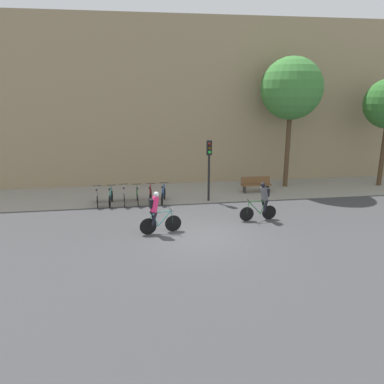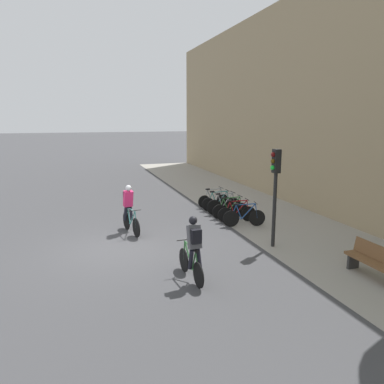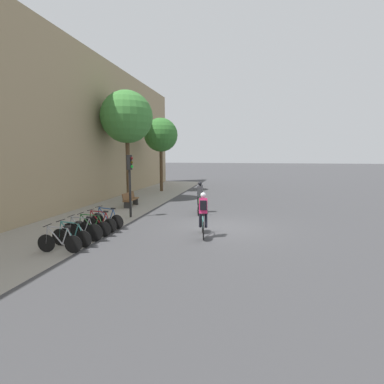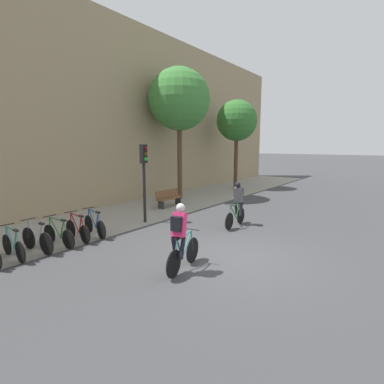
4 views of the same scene
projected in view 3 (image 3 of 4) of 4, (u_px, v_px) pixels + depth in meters
name	position (u px, v px, depth m)	size (l,w,h in m)	color
ground	(223.00, 227.00, 13.47)	(200.00, 200.00, 0.00)	#3D3D3F
kerb_strip	(86.00, 221.00, 14.76)	(44.00, 4.50, 0.01)	gray
building_facade	(34.00, 119.00, 14.62)	(44.00, 0.60, 9.94)	#9E8966
cyclist_pink	(203.00, 214.00, 11.77)	(1.75, 0.56, 1.79)	black
cyclist_grey	(200.00, 196.00, 16.66)	(1.75, 0.46, 1.77)	black
parked_bike_0	(60.00, 242.00, 9.97)	(0.46, 1.56, 0.94)	black
parked_bike_1	(72.00, 236.00, 10.63)	(0.46, 1.60, 0.94)	black
parked_bike_2	(82.00, 231.00, 11.29)	(0.46, 1.66, 0.98)	black
parked_bike_3	(91.00, 227.00, 11.96)	(0.46, 1.66, 0.94)	black
parked_bike_4	(100.00, 223.00, 12.62)	(0.46, 1.62, 0.95)	black
parked_bike_5	(107.00, 219.00, 13.28)	(0.50, 1.67, 0.96)	black
traffic_light_pole	(130.00, 174.00, 15.38)	(0.26, 0.30, 3.24)	black
bench	(130.00, 199.00, 18.81)	(1.72, 0.44, 0.89)	brown
street_tree_0	(127.00, 117.00, 20.49)	(3.57, 3.57, 7.60)	#4C3823
street_tree_1	(161.00, 135.00, 26.21)	(2.94, 2.94, 6.43)	#4C3823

